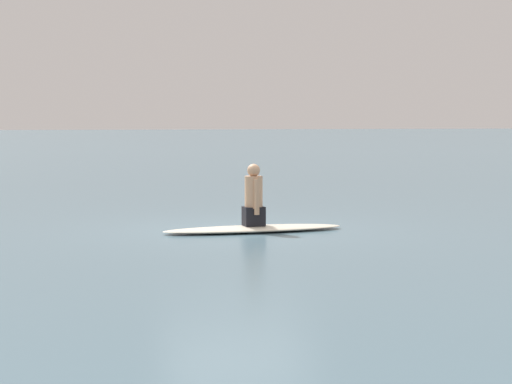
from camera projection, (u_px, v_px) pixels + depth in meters
ground_plane at (237, 230)px, 15.13m from camera, size 400.00×400.00×0.00m
surfboard at (254, 229)px, 14.94m from camera, size 0.88×3.13×0.10m
person_paddler at (254, 198)px, 14.90m from camera, size 0.45×0.36×1.04m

